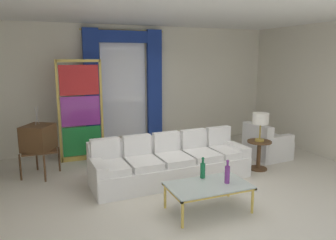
{
  "coord_description": "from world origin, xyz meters",
  "views": [
    {
      "loc": [
        -2.36,
        -4.8,
        2.25
      ],
      "look_at": [
        -0.05,
        0.9,
        1.05
      ],
      "focal_mm": 34.66,
      "sensor_mm": 36.0,
      "label": 1
    }
  ],
  "objects_px": {
    "coffee_table": "(208,187)",
    "vintage_tv": "(38,139)",
    "bottle_crystal_tall": "(203,170)",
    "table_lamp_brass": "(261,120)",
    "bottle_blue_decanter": "(227,174)",
    "stained_glass_divider": "(81,113)",
    "peacock_figurine": "(99,153)",
    "couch_white_long": "(170,163)",
    "armchair_white": "(266,146)",
    "round_side_table": "(259,152)"
  },
  "relations": [
    {
      "from": "stained_glass_divider",
      "to": "bottle_blue_decanter",
      "type": "bearing_deg",
      "value": -62.52
    },
    {
      "from": "round_side_table",
      "to": "table_lamp_brass",
      "type": "height_order",
      "value": "table_lamp_brass"
    },
    {
      "from": "coffee_table",
      "to": "round_side_table",
      "type": "xyz_separation_m",
      "value": [
        1.83,
        1.21,
        -0.02
      ]
    },
    {
      "from": "couch_white_long",
      "to": "peacock_figurine",
      "type": "distance_m",
      "value": 1.79
    },
    {
      "from": "coffee_table",
      "to": "bottle_crystal_tall",
      "type": "height_order",
      "value": "bottle_crystal_tall"
    },
    {
      "from": "bottle_crystal_tall",
      "to": "vintage_tv",
      "type": "bearing_deg",
      "value": 136.37
    },
    {
      "from": "armchair_white",
      "to": "table_lamp_brass",
      "type": "xyz_separation_m",
      "value": [
        -0.61,
        -0.55,
        0.74
      ]
    },
    {
      "from": "couch_white_long",
      "to": "bottle_blue_decanter",
      "type": "height_order",
      "value": "couch_white_long"
    },
    {
      "from": "bottle_blue_decanter",
      "to": "vintage_tv",
      "type": "bearing_deg",
      "value": 135.27
    },
    {
      "from": "peacock_figurine",
      "to": "table_lamp_brass",
      "type": "bearing_deg",
      "value": -29.43
    },
    {
      "from": "coffee_table",
      "to": "stained_glass_divider",
      "type": "bearing_deg",
      "value": 113.68
    },
    {
      "from": "vintage_tv",
      "to": "couch_white_long",
      "type": "bearing_deg",
      "value": -25.94
    },
    {
      "from": "bottle_blue_decanter",
      "to": "table_lamp_brass",
      "type": "distance_m",
      "value": 2.05
    },
    {
      "from": "stained_glass_divider",
      "to": "vintage_tv",
      "type": "bearing_deg",
      "value": -142.16
    },
    {
      "from": "armchair_white",
      "to": "peacock_figurine",
      "type": "bearing_deg",
      "value": 162.76
    },
    {
      "from": "coffee_table",
      "to": "stained_glass_divider",
      "type": "relative_size",
      "value": 0.54
    },
    {
      "from": "couch_white_long",
      "to": "stained_glass_divider",
      "type": "distance_m",
      "value": 2.35
    },
    {
      "from": "stained_glass_divider",
      "to": "table_lamp_brass",
      "type": "height_order",
      "value": "stained_glass_divider"
    },
    {
      "from": "bottle_crystal_tall",
      "to": "table_lamp_brass",
      "type": "distance_m",
      "value": 2.07
    },
    {
      "from": "round_side_table",
      "to": "armchair_white",
      "type": "bearing_deg",
      "value": 42.13
    },
    {
      "from": "coffee_table",
      "to": "round_side_table",
      "type": "bearing_deg",
      "value": 33.42
    },
    {
      "from": "bottle_crystal_tall",
      "to": "armchair_white",
      "type": "distance_m",
      "value": 2.83
    },
    {
      "from": "peacock_figurine",
      "to": "coffee_table",
      "type": "bearing_deg",
      "value": -69.17
    },
    {
      "from": "vintage_tv",
      "to": "round_side_table",
      "type": "relative_size",
      "value": 2.26
    },
    {
      "from": "couch_white_long",
      "to": "peacock_figurine",
      "type": "relative_size",
      "value": 4.91
    },
    {
      "from": "couch_white_long",
      "to": "vintage_tv",
      "type": "distance_m",
      "value": 2.52
    },
    {
      "from": "stained_glass_divider",
      "to": "peacock_figurine",
      "type": "relative_size",
      "value": 3.67
    },
    {
      "from": "vintage_tv",
      "to": "stained_glass_divider",
      "type": "height_order",
      "value": "stained_glass_divider"
    },
    {
      "from": "bottle_blue_decanter",
      "to": "stained_glass_divider",
      "type": "height_order",
      "value": "stained_glass_divider"
    },
    {
      "from": "bottle_blue_decanter",
      "to": "vintage_tv",
      "type": "distance_m",
      "value": 3.61
    },
    {
      "from": "table_lamp_brass",
      "to": "bottle_blue_decanter",
      "type": "bearing_deg",
      "value": -140.84
    },
    {
      "from": "coffee_table",
      "to": "round_side_table",
      "type": "distance_m",
      "value": 2.19
    },
    {
      "from": "coffee_table",
      "to": "vintage_tv",
      "type": "distance_m",
      "value": 3.39
    },
    {
      "from": "peacock_figurine",
      "to": "table_lamp_brass",
      "type": "distance_m",
      "value": 3.44
    },
    {
      "from": "couch_white_long",
      "to": "armchair_white",
      "type": "distance_m",
      "value": 2.5
    },
    {
      "from": "couch_white_long",
      "to": "stained_glass_divider",
      "type": "height_order",
      "value": "stained_glass_divider"
    },
    {
      "from": "bottle_crystal_tall",
      "to": "stained_glass_divider",
      "type": "height_order",
      "value": "stained_glass_divider"
    },
    {
      "from": "couch_white_long",
      "to": "round_side_table",
      "type": "height_order",
      "value": "couch_white_long"
    },
    {
      "from": "coffee_table",
      "to": "table_lamp_brass",
      "type": "xyz_separation_m",
      "value": [
        1.83,
        1.21,
        0.65
      ]
    },
    {
      "from": "stained_glass_divider",
      "to": "peacock_figurine",
      "type": "xyz_separation_m",
      "value": [
        0.31,
        -0.32,
        -0.84
      ]
    },
    {
      "from": "table_lamp_brass",
      "to": "armchair_white",
      "type": "bearing_deg",
      "value": 42.13
    },
    {
      "from": "bottle_crystal_tall",
      "to": "peacock_figurine",
      "type": "bearing_deg",
      "value": 113.7
    },
    {
      "from": "couch_white_long",
      "to": "table_lamp_brass",
      "type": "distance_m",
      "value": 2.01
    },
    {
      "from": "vintage_tv",
      "to": "armchair_white",
      "type": "distance_m",
      "value": 4.79
    },
    {
      "from": "vintage_tv",
      "to": "peacock_figurine",
      "type": "height_order",
      "value": "vintage_tv"
    },
    {
      "from": "coffee_table",
      "to": "table_lamp_brass",
      "type": "relative_size",
      "value": 2.1
    },
    {
      "from": "round_side_table",
      "to": "table_lamp_brass",
      "type": "relative_size",
      "value": 1.04
    },
    {
      "from": "round_side_table",
      "to": "peacock_figurine",
      "type": "bearing_deg",
      "value": 150.57
    },
    {
      "from": "couch_white_long",
      "to": "bottle_crystal_tall",
      "type": "bearing_deg",
      "value": -85.55
    },
    {
      "from": "armchair_white",
      "to": "bottle_blue_decanter",
      "type": "bearing_deg",
      "value": -139.97
    }
  ]
}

